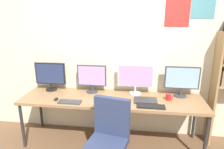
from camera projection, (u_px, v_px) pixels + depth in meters
The scene contains 12 objects.
wall_back at pixel (115, 55), 3.23m from camera, with size 5.08×0.11×2.60m.
desk at pixel (112, 101), 3.00m from camera, with size 2.68×0.68×0.74m.
office_chair at pixel (108, 147), 2.42m from camera, with size 0.52×0.53×0.99m.
monitor_far_left at pixel (50, 75), 3.25m from camera, with size 0.49×0.18×0.45m.
monitor_center_left at pixel (92, 77), 3.17m from camera, with size 0.46×0.18×0.44m.
monitor_center_right at pixel (136, 77), 3.07m from camera, with size 0.54×0.18×0.47m.
monitor_far_right at pixel (182, 80), 2.99m from camera, with size 0.50×0.18×0.46m.
keyboard_left at pixel (70, 102), 2.84m from camera, with size 0.32×0.13×0.02m, color #38383D.
keyboard_right at pixel (151, 106), 2.70m from camera, with size 0.37×0.13×0.02m, color black.
computer_mouse at pixel (56, 99), 2.92m from camera, with size 0.06×0.10×0.03m, color black.
laptop_closed at pixel (146, 100), 2.88m from camera, with size 0.32×0.22×0.02m, color #2D2D2D.
coffee_mug at pixel (169, 97), 2.92m from camera, with size 0.11×0.08×0.09m.
Camera 1 is at (0.37, -2.14, 1.93)m, focal length 32.54 mm.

